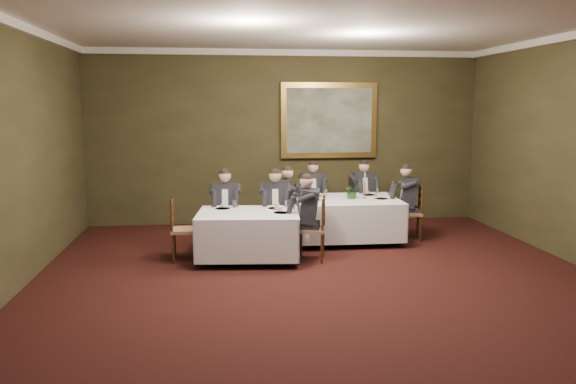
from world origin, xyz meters
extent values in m
plane|color=black|center=(0.00, 0.00, 0.00)|extent=(10.00, 10.00, 0.00)
cube|color=silver|center=(0.00, 0.00, 3.50)|extent=(8.00, 10.00, 0.10)
cube|color=#332F19|center=(0.00, 5.00, 1.75)|extent=(8.00, 0.10, 3.50)
cube|color=white|center=(0.00, 4.95, 3.44)|extent=(8.00, 0.10, 0.12)
cube|color=#321C0D|center=(0.88, 3.21, 0.73)|extent=(1.77, 1.34, 0.04)
cube|color=white|center=(0.88, 3.21, 0.76)|extent=(1.84, 1.40, 0.02)
cube|color=white|center=(0.88, 3.21, 0.42)|extent=(1.86, 1.42, 0.65)
cube|color=#321C0D|center=(-0.94, 2.16, 0.73)|extent=(1.60, 1.26, 0.04)
cube|color=white|center=(-0.94, 2.16, 0.76)|extent=(1.67, 1.33, 0.02)
cube|color=white|center=(-0.94, 2.16, 0.42)|extent=(1.69, 1.35, 0.65)
cube|color=#916A4A|center=(0.40, 4.15, 0.48)|extent=(0.46, 0.44, 0.05)
cube|color=#321C0D|center=(0.39, 4.34, 0.73)|extent=(0.38, 0.05, 0.54)
cube|color=black|center=(0.40, 4.15, 0.86)|extent=(0.43, 0.33, 0.55)
sphere|color=tan|center=(0.40, 4.15, 1.24)|extent=(0.22, 0.22, 0.21)
cube|color=#916A4A|center=(1.39, 4.13, 0.48)|extent=(0.51, 0.49, 0.05)
cube|color=#321C0D|center=(1.35, 4.32, 0.73)|extent=(0.38, 0.10, 0.54)
cube|color=black|center=(1.39, 4.13, 0.86)|extent=(0.47, 0.38, 0.55)
sphere|color=tan|center=(1.39, 4.13, 1.24)|extent=(0.25, 0.25, 0.21)
cube|color=#916A4A|center=(-0.27, 3.23, 0.48)|extent=(0.43, 0.45, 0.05)
cube|color=#321C0D|center=(-0.46, 3.22, 0.73)|extent=(0.04, 0.38, 0.54)
cube|color=black|center=(-0.27, 3.23, 0.86)|extent=(0.32, 0.42, 0.55)
sphere|color=tan|center=(-0.27, 3.23, 1.24)|extent=(0.21, 0.21, 0.21)
cube|color=#916A4A|center=(2.03, 3.19, 0.48)|extent=(0.50, 0.52, 0.05)
cube|color=#321C0D|center=(2.21, 3.15, 0.73)|extent=(0.11, 0.38, 0.54)
cube|color=black|center=(2.03, 3.19, 0.86)|extent=(0.39, 0.48, 0.55)
sphere|color=tan|center=(2.03, 3.19, 1.24)|extent=(0.25, 0.25, 0.21)
cube|color=#916A4A|center=(-1.28, 2.99, 0.48)|extent=(0.45, 0.43, 0.05)
cube|color=#321C0D|center=(-1.28, 3.18, 0.73)|extent=(0.38, 0.04, 0.54)
cube|color=black|center=(-1.28, 2.99, 0.86)|extent=(0.43, 0.32, 0.55)
sphere|color=tan|center=(-1.28, 2.99, 1.24)|extent=(0.22, 0.22, 0.21)
cube|color=#916A4A|center=(-0.44, 2.91, 0.48)|extent=(0.47, 0.45, 0.05)
cube|color=#321C0D|center=(-0.43, 3.10, 0.73)|extent=(0.38, 0.06, 0.54)
cube|color=black|center=(-0.44, 2.91, 0.86)|extent=(0.44, 0.34, 0.55)
sphere|color=tan|center=(-0.44, 2.91, 1.24)|extent=(0.23, 0.23, 0.21)
cube|color=#916A4A|center=(0.04, 2.07, 0.48)|extent=(0.51, 0.53, 0.05)
cube|color=#321C0D|center=(0.23, 2.02, 0.73)|extent=(0.12, 0.38, 0.54)
cube|color=black|center=(0.04, 2.07, 0.86)|extent=(0.40, 0.48, 0.55)
sphere|color=tan|center=(0.04, 2.07, 1.24)|extent=(0.25, 0.25, 0.21)
cube|color=#916A4A|center=(-1.92, 2.26, 0.48)|extent=(0.43, 0.45, 0.05)
cube|color=#321C0D|center=(-2.11, 2.25, 0.73)|extent=(0.04, 0.38, 0.54)
imported|color=#2D5926|center=(0.97, 3.21, 0.92)|extent=(0.34, 0.32, 0.30)
cylinder|color=#A68832|center=(1.19, 3.21, 0.78)|extent=(0.07, 0.07, 0.02)
cylinder|color=#A68832|center=(1.19, 3.21, 0.95)|extent=(0.02, 0.02, 0.32)
cylinder|color=white|center=(1.19, 3.21, 1.18)|extent=(0.02, 0.02, 0.14)
cylinder|color=white|center=(0.39, 3.60, 0.77)|extent=(0.25, 0.25, 0.01)
cylinder|color=white|center=(0.39, 3.75, 0.80)|extent=(0.08, 0.08, 0.05)
cylinder|color=white|center=(0.56, 3.60, 0.83)|extent=(0.06, 0.06, 0.14)
cylinder|color=white|center=(-1.33, 2.53, 0.77)|extent=(0.25, 0.25, 0.01)
cylinder|color=white|center=(-1.33, 2.68, 0.80)|extent=(0.08, 0.08, 0.05)
cylinder|color=white|center=(-1.16, 2.53, 0.83)|extent=(0.06, 0.06, 0.14)
cube|color=#DFA851|center=(0.88, 4.94, 2.10)|extent=(1.98, 0.08, 1.53)
cube|color=#3E432D|center=(0.88, 4.90, 2.10)|extent=(1.76, 0.01, 1.31)
camera|label=1|loc=(-1.38, -6.41, 2.42)|focal=35.00mm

